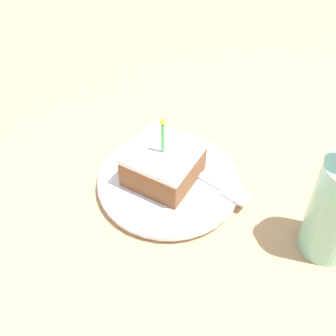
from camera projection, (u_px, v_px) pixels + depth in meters
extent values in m
cube|color=tan|center=(172.00, 196.00, 0.78)|extent=(2.40, 2.40, 0.04)
cylinder|color=silver|center=(168.00, 184.00, 0.76)|extent=(0.22, 0.22, 0.02)
cylinder|color=silver|center=(168.00, 182.00, 0.75)|extent=(0.23, 0.23, 0.01)
cube|color=brown|center=(163.00, 166.00, 0.74)|extent=(0.10, 0.10, 0.05)
cube|color=silver|center=(163.00, 153.00, 0.72)|extent=(0.10, 0.10, 0.01)
cylinder|color=#4CBF66|center=(163.00, 138.00, 0.69)|extent=(0.01, 0.01, 0.06)
cone|color=yellow|center=(163.00, 120.00, 0.67)|extent=(0.01, 0.01, 0.01)
cube|color=silver|center=(190.00, 170.00, 0.76)|extent=(0.13, 0.03, 0.00)
cube|color=silver|center=(235.00, 195.00, 0.72)|extent=(0.05, 0.03, 0.00)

